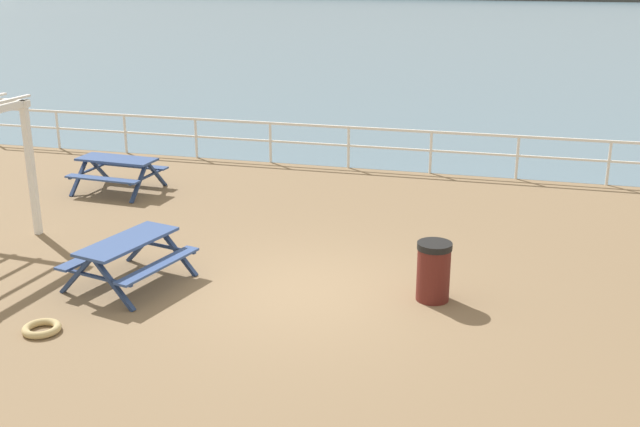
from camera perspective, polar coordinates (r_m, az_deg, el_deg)
ground_plane at (r=12.62m, az=-1.06°, el=-6.14°), size 30.00×24.00×0.20m
sea_band at (r=64.09m, az=12.20°, el=13.30°), size 142.00×90.00×0.01m
seaward_railing at (r=19.56m, az=5.12°, el=5.32°), size 23.07×0.07×1.08m
picnic_table_near_right at (r=18.35m, az=-14.67°, el=3.37°), size 1.91×1.66×0.80m
picnic_table_mid_centre at (r=13.01m, az=-13.92°, el=-2.68°), size 1.89×2.10×0.80m
litter_bin at (r=12.23m, az=8.34°, el=-4.21°), size 0.55×0.55×0.95m
rope_coil at (r=11.94m, az=-19.78°, el=-7.96°), size 0.55×0.55×0.11m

